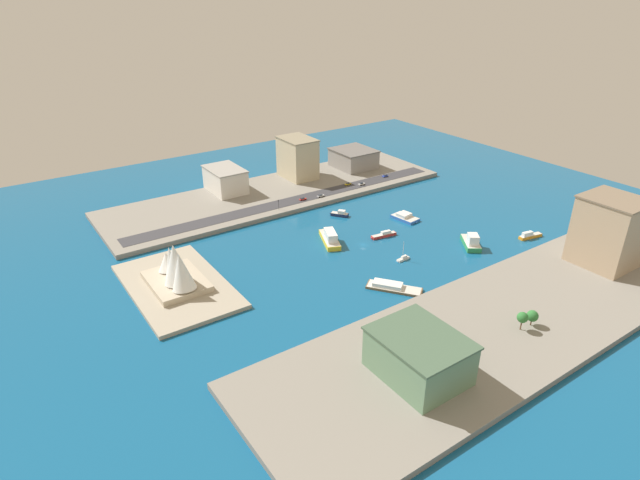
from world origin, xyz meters
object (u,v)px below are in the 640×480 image
(apartment_midrise_tan, at_px, (609,231))
(opera_landmark, at_px, (176,269))
(barge_flat_brown, at_px, (392,287))
(terminal_long_green, at_px, (419,356))
(sedan_silver, at_px, (321,196))
(traffic_light_waterfront, at_px, (278,203))
(water_taxi_orange, at_px, (530,236))
(patrol_launch_navy, at_px, (340,214))
(ferry_green_doubledeck, at_px, (471,242))
(sailboat_small_white, at_px, (403,258))
(pickup_red, at_px, (303,199))
(office_block_beige, at_px, (298,158))
(hatchback_blue, at_px, (385,176))
(van_white, at_px, (362,184))
(catamaran_blue, at_px, (405,217))
(ferry_yellow_fast, at_px, (330,238))
(tugboat_red, at_px, (384,235))
(hotel_broad_white, at_px, (225,180))
(carpark_squat_concrete, at_px, (353,158))
(taxi_yellow_cab, at_px, (348,184))

(apartment_midrise_tan, bearing_deg, opera_landmark, 61.39)
(barge_flat_brown, bearing_deg, terminal_long_green, 146.79)
(sedan_silver, height_order, traffic_light_waterfront, traffic_light_waterfront)
(water_taxi_orange, distance_m, apartment_midrise_tan, 46.40)
(barge_flat_brown, relative_size, traffic_light_waterfront, 3.99)
(patrol_launch_navy, height_order, terminal_long_green, terminal_long_green)
(water_taxi_orange, relative_size, sedan_silver, 3.16)
(ferry_green_doubledeck, relative_size, sedan_silver, 3.84)
(ferry_green_doubledeck, distance_m, sailboat_small_white, 43.55)
(sailboat_small_white, distance_m, pickup_red, 96.49)
(office_block_beige, height_order, opera_landmark, office_block_beige)
(water_taxi_orange, height_order, hatchback_blue, hatchback_blue)
(opera_landmark, bearing_deg, sedan_silver, -65.31)
(water_taxi_orange, bearing_deg, van_white, 14.18)
(catamaran_blue, xyz_separation_m, traffic_light_waterfront, (52.44, 60.34, 5.70))
(office_block_beige, bearing_deg, patrol_launch_navy, 169.07)
(catamaran_blue, height_order, opera_landmark, opera_landmark)
(ferry_yellow_fast, relative_size, barge_flat_brown, 1.01)
(tugboat_red, height_order, sailboat_small_white, sailboat_small_white)
(hotel_broad_white, bearing_deg, carpark_squat_concrete, -94.16)
(ferry_green_doubledeck, relative_size, office_block_beige, 0.68)
(traffic_light_waterfront, bearing_deg, taxi_yellow_cab, -80.31)
(terminal_long_green, xyz_separation_m, opera_landmark, (111.63, 49.53, -0.22))
(ferry_yellow_fast, height_order, barge_flat_brown, ferry_yellow_fast)
(carpark_squat_concrete, relative_size, hatchback_blue, 7.13)
(carpark_squat_concrete, bearing_deg, taxi_yellow_cab, 137.10)
(carpark_squat_concrete, bearing_deg, sedan_silver, 123.97)
(ferry_yellow_fast, distance_m, hotel_broad_white, 103.61)
(patrol_launch_navy, distance_m, sedan_silver, 28.57)
(terminal_long_green, bearing_deg, barge_flat_brown, -33.21)
(ferry_green_doubledeck, bearing_deg, water_taxi_orange, -108.28)
(office_block_beige, relative_size, sedan_silver, 5.64)
(ferry_green_doubledeck, relative_size, taxi_yellow_cab, 4.36)
(hatchback_blue, height_order, van_white, van_white)
(water_taxi_orange, xyz_separation_m, hotel_broad_white, (162.70, 114.76, 9.54))
(patrol_launch_navy, relative_size, hotel_broad_white, 0.37)
(barge_flat_brown, distance_m, hatchback_blue, 155.66)
(ferry_yellow_fast, bearing_deg, tugboat_red, -111.10)
(barge_flat_brown, bearing_deg, hatchback_blue, -39.63)
(ferry_yellow_fast, distance_m, apartment_midrise_tan, 143.37)
(sailboat_small_white, height_order, ferry_yellow_fast, sailboat_small_white)
(water_taxi_orange, xyz_separation_m, office_block_beige, (159.30, 57.99, 16.03))
(apartment_midrise_tan, relative_size, pickup_red, 7.38)
(ferry_green_doubledeck, distance_m, water_taxi_orange, 38.33)
(apartment_midrise_tan, bearing_deg, barge_flat_brown, 66.50)
(ferry_yellow_fast, height_order, catamaran_blue, ferry_yellow_fast)
(terminal_long_green, bearing_deg, office_block_beige, -21.02)
(ferry_yellow_fast, relative_size, pickup_red, 5.42)
(ferry_yellow_fast, relative_size, taxi_yellow_cab, 5.69)
(ferry_yellow_fast, bearing_deg, sedan_silver, -29.74)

